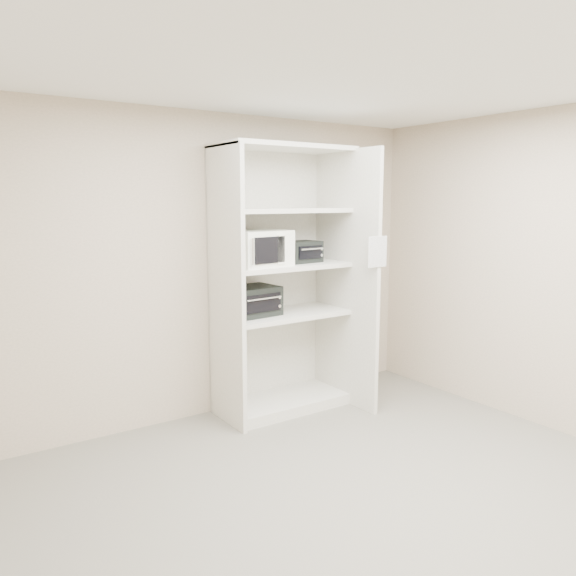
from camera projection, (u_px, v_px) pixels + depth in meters
floor at (352, 508)px, 3.58m from camera, size 4.50×4.00×0.01m
ceiling at (360, 64)px, 3.15m from camera, size 4.50×4.00×0.01m
wall_back at (207, 267)px, 5.00m from camera, size 4.50×0.02×2.70m
wall_right at (562, 273)px, 4.62m from camera, size 0.02×4.00×2.70m
shelving_unit at (287, 289)px, 5.16m from camera, size 1.24×0.92×2.42m
microwave at (258, 248)px, 4.89m from camera, size 0.56×0.46×0.31m
toaster_oven_upper at (301, 252)px, 5.19m from camera, size 0.37×0.29×0.20m
toaster_oven_lower at (251, 301)px, 5.00m from camera, size 0.50×0.39×0.26m
paper_sign at (378, 252)px, 4.88m from camera, size 0.21×0.01×0.26m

